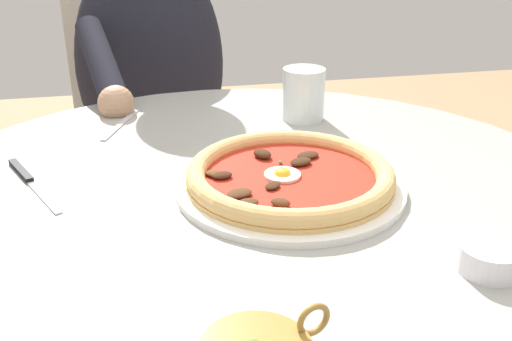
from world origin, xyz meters
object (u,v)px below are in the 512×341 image
at_px(dining_table, 253,272).
at_px(diner_person, 157,141).
at_px(ramekin_capers, 490,257).
at_px(fork_utensil, 122,124).
at_px(pizza_on_plate, 290,177).
at_px(steak_knife, 27,177).
at_px(water_glass, 303,97).
at_px(cafe_chair_diner, 147,120).

distance_m(dining_table, diner_person, 0.73).
height_order(ramekin_capers, fork_utensil, ramekin_capers).
bearing_deg(ramekin_capers, diner_person, 18.73).
height_order(pizza_on_plate, steak_knife, pizza_on_plate).
bearing_deg(water_glass, dining_table, 152.08).
xyz_separation_m(dining_table, water_glass, (0.30, -0.16, 0.17)).
relative_size(water_glass, diner_person, 0.08).
height_order(dining_table, diner_person, diner_person).
distance_m(water_glass, ramekin_capers, 0.53).
bearing_deg(diner_person, cafe_chair_diner, 7.51).
bearing_deg(pizza_on_plate, cafe_chair_diner, 11.93).
height_order(fork_utensil, cafe_chair_diner, cafe_chair_diner).
xyz_separation_m(steak_knife, ramekin_capers, (-0.35, -0.53, 0.01)).
bearing_deg(dining_table, water_glass, -27.92).
distance_m(steak_knife, cafe_chair_diner, 0.79).
height_order(diner_person, cafe_chair_diner, diner_person).
bearing_deg(steak_knife, fork_utensil, -32.47).
bearing_deg(cafe_chair_diner, pizza_on_plate, -168.07).
bearing_deg(dining_table, diner_person, 8.27).
distance_m(water_glass, steak_knife, 0.50).
distance_m(diner_person, cafe_chair_diner, 0.14).
xyz_separation_m(dining_table, ramekin_capers, (-0.23, -0.22, 0.14)).
relative_size(water_glass, cafe_chair_diner, 0.11).
xyz_separation_m(ramekin_capers, fork_utensil, (0.56, 0.39, -0.02)).
relative_size(dining_table, diner_person, 0.87).
height_order(ramekin_capers, cafe_chair_diner, cafe_chair_diner).
bearing_deg(water_glass, pizza_on_plate, 160.29).
height_order(pizza_on_plate, fork_utensil, pizza_on_plate).
bearing_deg(steak_knife, cafe_chair_diner, -14.15).
bearing_deg(cafe_chair_diner, dining_table, -171.85).
relative_size(ramekin_capers, cafe_chair_diner, 0.08).
xyz_separation_m(steak_knife, fork_utensil, (0.21, -0.14, -0.00)).
height_order(steak_knife, diner_person, diner_person).
relative_size(pizza_on_plate, water_glass, 3.37).
bearing_deg(fork_utensil, steak_knife, 147.53).
distance_m(pizza_on_plate, water_glass, 0.30).
xyz_separation_m(water_glass, cafe_chair_diner, (0.57, 0.28, -0.22)).
height_order(pizza_on_plate, cafe_chair_diner, cafe_chair_diner).
distance_m(steak_knife, ramekin_capers, 0.63).
bearing_deg(ramekin_capers, dining_table, 43.80).
bearing_deg(cafe_chair_diner, fork_utensil, 174.37).
bearing_deg(cafe_chair_diner, ramekin_capers, -162.67).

